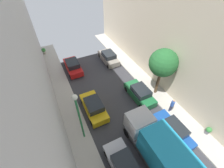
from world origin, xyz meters
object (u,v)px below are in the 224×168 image
parked_car_left_2 (124,167)px  parked_car_right_2 (140,93)px  pedestrian (172,105)px  delivery_truck (159,149)px  parked_car_left_4 (73,66)px  lamp_post (78,112)px  street_tree_1 (163,63)px  parked_car_right_1 (172,131)px  potted_plant_1 (44,51)px  parked_car_right_3 (109,57)px  parked_car_left_3 (94,107)px  potted_plant_0 (208,130)px

parked_car_left_2 → parked_car_right_2: size_ratio=1.00×
pedestrian → delivery_truck: bearing=-145.2°
parked_car_left_4 → lamp_post: lamp_post is taller
street_tree_1 → parked_car_right_1: bearing=-113.3°
parked_car_left_2 → parked_car_right_1: bearing=7.3°
parked_car_right_1 → lamp_post: bearing=155.2°
potted_plant_1 → pedestrian: bearing=-60.0°
parked_car_right_1 → parked_car_right_3: 13.47m
parked_car_left_4 → delivery_truck: size_ratio=0.64×
parked_car_right_3 → pedestrian: 11.52m
parked_car_left_2 → potted_plant_1: 20.74m
parked_car_right_2 → potted_plant_1: size_ratio=4.27×
parked_car_right_1 → parked_car_right_3: (0.00, 13.47, 0.00)m
parked_car_right_1 → delivery_truck: 3.09m
pedestrian → street_tree_1: (0.32, 2.89, 3.28)m
parked_car_right_2 → lamp_post: (-7.30, -1.82, 3.10)m
parked_car_left_4 → street_tree_1: (7.55, -8.66, 3.64)m
parked_car_right_1 → potted_plant_1: 21.54m
parked_car_left_4 → parked_car_right_2: same height
parked_car_left_3 → parked_car_right_2: bearing=-5.6°
delivery_truck → potted_plant_1: (-5.72, 20.87, -1.07)m
parked_car_right_1 → parked_car_right_3: size_ratio=1.00×
street_tree_1 → potted_plant_1: 18.57m
parked_car_right_2 → pedestrian: size_ratio=2.44×
potted_plant_0 → lamp_post: 11.84m
parked_car_left_4 → parked_car_right_2: bearing=-57.5°
parked_car_right_2 → parked_car_left_4: bearing=122.5°
parked_car_right_1 → street_tree_1: size_ratio=0.74×
parked_car_right_2 → pedestrian: 3.60m
delivery_truck → parked_car_right_1: bearing=21.2°
delivery_truck → lamp_post: bearing=136.2°
parked_car_right_1 → parked_car_left_2: bearing=-172.7°
potted_plant_0 → potted_plant_1: (-11.46, 21.28, 0.06)m
parked_car_right_2 → potted_plant_1: 16.89m
pedestrian → parked_car_right_3: bearing=99.1°
parked_car_right_2 → parked_car_left_3: bearing=174.4°
parked_car_left_3 → parked_car_right_3: same height
parked_car_right_3 → potted_plant_1: (-8.42, 6.35, -0.00)m
parked_car_right_3 → potted_plant_0: bearing=-78.5°
parked_car_right_1 → parked_car_right_2: 5.19m
parked_car_left_2 → parked_car_left_4: same height
parked_car_right_1 → parked_car_right_2: bearing=90.0°
parked_car_left_4 → potted_plant_0: (8.44, -15.11, -0.06)m
parked_car_right_1 → delivery_truck: (-2.70, -1.05, 1.07)m
parked_car_right_3 → potted_plant_0: size_ratio=4.83×
street_tree_1 → parked_car_right_3: bearing=104.2°
parked_car_left_4 → parked_car_right_3: same height
parked_car_left_3 → parked_car_left_2: bearing=-90.0°
parked_car_left_2 → street_tree_1: (7.55, 5.69, 3.64)m
delivery_truck → street_tree_1: 8.16m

